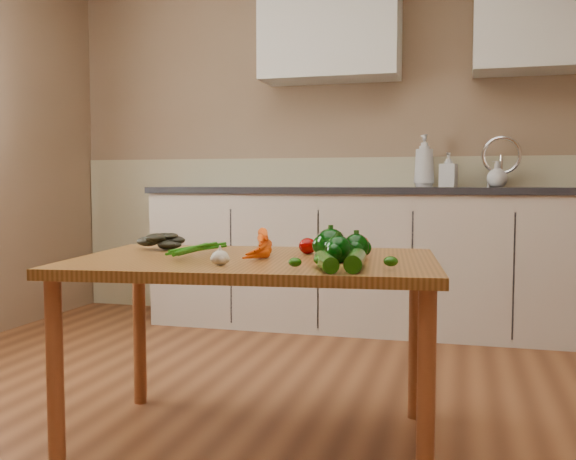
# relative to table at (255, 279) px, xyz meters

# --- Properties ---
(room) EXTENTS (4.04, 5.04, 2.64)m
(room) POSITION_rel_table_xyz_m (-0.06, -0.07, 0.65)
(room) COLOR brown
(room) RESTS_ON ground
(counter_run) EXTENTS (2.84, 0.64, 1.14)m
(counter_run) POSITION_rel_table_xyz_m (0.15, 1.94, -0.13)
(counter_run) COLOR #C1B2A1
(counter_run) RESTS_ON ground
(upper_cabinets) EXTENTS (2.15, 0.35, 0.70)m
(upper_cabinets) POSITION_rel_table_xyz_m (0.45, 2.07, 1.36)
(upper_cabinets) COLOR silver
(upper_cabinets) RESTS_ON room
(table) EXTENTS (1.33, 0.94, 0.67)m
(table) POSITION_rel_table_xyz_m (0.00, 0.00, 0.00)
(table) COLOR brown
(table) RESTS_ON ground
(soap_bottle_a) EXTENTS (0.17, 0.17, 0.34)m
(soap_bottle_a) POSITION_rel_table_xyz_m (0.45, 2.11, 0.48)
(soap_bottle_a) COLOR silver
(soap_bottle_a) RESTS_ON counter_run
(soap_bottle_b) EXTENTS (0.12, 0.12, 0.22)m
(soap_bottle_b) POSITION_rel_table_xyz_m (0.60, 2.05, 0.42)
(soap_bottle_b) COLOR silver
(soap_bottle_b) RESTS_ON counter_run
(soap_bottle_c) EXTENTS (0.14, 0.14, 0.16)m
(soap_bottle_c) POSITION_rel_table_xyz_m (0.90, 2.10, 0.39)
(soap_bottle_c) COLOR silver
(soap_bottle_c) RESTS_ON counter_run
(carrot_bunch) EXTENTS (0.25, 0.20, 0.06)m
(carrot_bunch) POSITION_rel_table_xyz_m (-0.06, 0.01, 0.11)
(carrot_bunch) COLOR #E64805
(carrot_bunch) RESTS_ON table
(leafy_greens) EXTENTS (0.18, 0.16, 0.09)m
(leafy_greens) POSITION_rel_table_xyz_m (-0.45, 0.16, 0.12)
(leafy_greens) COLOR black
(leafy_greens) RESTS_ON table
(garlic_bulb) EXTENTS (0.06, 0.06, 0.05)m
(garlic_bulb) POSITION_rel_table_xyz_m (-0.04, -0.23, 0.10)
(garlic_bulb) COLOR beige
(garlic_bulb) RESTS_ON table
(pepper_a) EXTENTS (0.10, 0.10, 0.10)m
(pepper_a) POSITION_rel_table_xyz_m (0.26, 0.02, 0.13)
(pepper_a) COLOR black
(pepper_a) RESTS_ON table
(pepper_b) EXTENTS (0.09, 0.09, 0.09)m
(pepper_b) POSITION_rel_table_xyz_m (0.35, 0.03, 0.12)
(pepper_b) COLOR black
(pepper_b) RESTS_ON table
(pepper_c) EXTENTS (0.09, 0.09, 0.09)m
(pepper_c) POSITION_rel_table_xyz_m (0.31, -0.07, 0.12)
(pepper_c) COLOR black
(pepper_c) RESTS_ON table
(tomato_a) EXTENTS (0.06, 0.06, 0.06)m
(tomato_a) POSITION_rel_table_xyz_m (0.15, 0.16, 0.10)
(tomato_a) COLOR #850302
(tomato_a) RESTS_ON table
(tomato_b) EXTENTS (0.07, 0.07, 0.06)m
(tomato_b) POSITION_rel_table_xyz_m (0.24, 0.25, 0.10)
(tomato_b) COLOR #CE4805
(tomato_b) RESTS_ON table
(tomato_c) EXTENTS (0.08, 0.08, 0.07)m
(tomato_c) POSITION_rel_table_xyz_m (0.33, 0.20, 0.11)
(tomato_c) COLOR #CE4805
(tomato_c) RESTS_ON table
(zucchini_a) EXTENTS (0.07, 0.21, 0.05)m
(zucchini_a) POSITION_rel_table_xyz_m (0.39, -0.21, 0.10)
(zucchini_a) COLOR #124307
(zucchini_a) RESTS_ON table
(zucchini_b) EXTENTS (0.11, 0.19, 0.05)m
(zucchini_b) POSITION_rel_table_xyz_m (0.30, -0.25, 0.10)
(zucchini_b) COLOR #124307
(zucchini_b) RESTS_ON table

